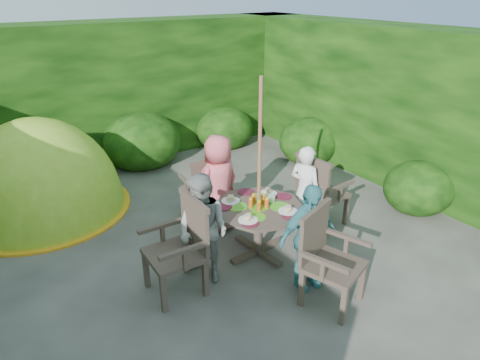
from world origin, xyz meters
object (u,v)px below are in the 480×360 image
garden_chair_right (319,190)px  parasol_pole (259,172)px  child_right (305,191)px  dome_tent (46,211)px  child_front (308,237)px  garden_chair_back (206,188)px  garden_chair_front (327,257)px  garden_chair_left (181,246)px  child_back (219,183)px  child_left (203,230)px  patio_table (259,214)px

garden_chair_right → parasol_pole: bearing=89.3°
garden_chair_right → child_right: 0.30m
dome_tent → child_front: bearing=-40.2°
dome_tent → garden_chair_back: bearing=-20.7°
parasol_pole → child_front: parasol_pole is taller
garden_chair_front → garden_chair_left: bearing=120.1°
garden_chair_front → dome_tent: dome_tent is taller
garden_chair_back → child_right: child_right is taller
garden_chair_left → garden_chair_back: size_ratio=1.11×
garden_chair_back → child_back: (0.04, -0.30, 0.17)m
garden_chair_front → child_left: bearing=110.9°
garden_chair_right → garden_chair_back: size_ratio=1.08×
garden_chair_back → child_left: (-0.68, -1.16, 0.14)m
garden_chair_front → child_back: bearing=74.8°
garden_chair_left → child_left: (0.29, 0.04, 0.09)m
garden_chair_right → child_right: child_right is taller
child_right → dome_tent: 3.84m
child_right → child_back: (-0.87, 0.73, 0.05)m
child_left → dome_tent: size_ratio=0.44×
child_right → parasol_pole: bearing=80.5°
garden_chair_front → child_left: size_ratio=0.79×
garden_chair_front → garden_chair_right: bearing=30.0°
garden_chair_right → garden_chair_front: 1.56m
parasol_pole → child_right: (0.80, 0.07, -0.48)m
patio_table → child_front: bearing=-85.3°
garden_chair_right → dome_tent: 4.03m
garden_chair_back → garden_chair_right: bearing=146.7°
patio_table → parasol_pole: (-0.00, -0.00, 0.55)m
garden_chair_back → child_back: 0.34m
child_front → child_left: bearing=144.7°
garden_chair_right → child_right: size_ratio=0.82×
garden_chair_back → child_right: (0.91, -1.02, 0.12)m
child_back → garden_chair_left: bearing=29.9°
child_front → child_right: bearing=54.7°
child_left → patio_table: bearing=71.1°
garden_chair_left → dome_tent: dome_tent is taller
garden_chair_front → child_back: child_back is taller
child_back → dome_tent: 2.74m
garden_chair_back → child_front: 1.90m
garden_chair_back → parasol_pole: bearing=102.4°
garden_chair_right → garden_chair_front: (-1.01, -1.19, -0.00)m
patio_table → garden_chair_front: 1.10m
patio_table → garden_chair_left: size_ratio=1.18×
garden_chair_front → child_back: (-0.14, 1.89, 0.13)m
garden_chair_back → child_front: bearing=102.0°
patio_table → child_left: child_left is taller
parasol_pole → dome_tent: 3.48m
child_front → parasol_pole: bearing=99.7°
garden_chair_back → garden_chair_front: (0.19, -2.19, 0.04)m
garden_chair_right → garden_chair_front: bearing=133.8°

